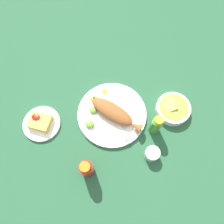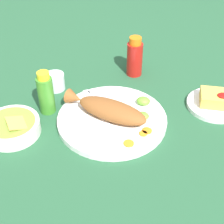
% 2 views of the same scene
% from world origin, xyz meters
% --- Properties ---
extents(ground_plane, '(4.00, 4.00, 0.00)m').
position_xyz_m(ground_plane, '(0.00, 0.00, 0.00)').
color(ground_plane, '#235133').
extents(main_plate, '(0.32, 0.32, 0.02)m').
position_xyz_m(main_plate, '(0.00, 0.00, 0.01)').
color(main_plate, white).
rests_on(main_plate, ground_plane).
extents(fried_fish, '(0.27, 0.15, 0.05)m').
position_xyz_m(fried_fish, '(-0.01, 0.00, 0.04)').
color(fried_fish, brown).
rests_on(fried_fish, main_plate).
extents(fork_near, '(0.11, 0.16, 0.00)m').
position_xyz_m(fork_near, '(-0.06, 0.05, 0.02)').
color(fork_near, silver).
rests_on(fork_near, main_plate).
extents(fork_far, '(0.17, 0.10, 0.00)m').
position_xyz_m(fork_far, '(-0.02, 0.08, 0.02)').
color(fork_far, silver).
rests_on(fork_far, main_plate).
extents(carrot_slice_near, '(0.03, 0.03, 0.00)m').
position_xyz_m(carrot_slice_near, '(0.06, -0.10, 0.02)').
color(carrot_slice_near, orange).
rests_on(carrot_slice_near, main_plate).
extents(carrot_slice_mid, '(0.03, 0.03, 0.00)m').
position_xyz_m(carrot_slice_mid, '(0.11, -0.04, 0.02)').
color(carrot_slice_mid, orange).
rests_on(carrot_slice_mid, main_plate).
extents(carrot_slice_far, '(0.02, 0.02, 0.00)m').
position_xyz_m(carrot_slice_far, '(0.10, -0.06, 0.02)').
color(carrot_slice_far, orange).
rests_on(carrot_slice_far, main_plate).
extents(lime_wedge_main, '(0.04, 0.03, 0.02)m').
position_xyz_m(lime_wedge_main, '(0.09, 0.01, 0.03)').
color(lime_wedge_main, '#6BB233').
rests_on(lime_wedge_main, main_plate).
extents(lime_wedge_side, '(0.04, 0.04, 0.02)m').
position_xyz_m(lime_wedge_side, '(0.08, 0.08, 0.03)').
color(lime_wedge_side, '#6BB233').
rests_on(lime_wedge_side, main_plate).
extents(hot_sauce_bottle_red, '(0.06, 0.06, 0.14)m').
position_xyz_m(hot_sauce_bottle_red, '(0.03, 0.28, 0.07)').
color(hot_sauce_bottle_red, '#B21914').
rests_on(hot_sauce_bottle_red, ground_plane).
extents(hot_sauce_bottle_green, '(0.05, 0.05, 0.14)m').
position_xyz_m(hot_sauce_bottle_green, '(-0.20, 0.02, 0.07)').
color(hot_sauce_bottle_green, '#3D8428').
rests_on(hot_sauce_bottle_green, ground_plane).
extents(salt_cup, '(0.06, 0.06, 0.06)m').
position_xyz_m(salt_cup, '(-0.22, 0.14, 0.02)').
color(salt_cup, silver).
rests_on(salt_cup, ground_plane).
extents(side_plate_fries, '(0.17, 0.17, 0.01)m').
position_xyz_m(side_plate_fries, '(0.31, 0.13, 0.01)').
color(side_plate_fries, white).
rests_on(side_plate_fries, ground_plane).
extents(fries_pile, '(0.10, 0.08, 0.04)m').
position_xyz_m(fries_pile, '(0.31, 0.13, 0.03)').
color(fries_pile, gold).
rests_on(fries_pile, side_plate_fries).
extents(guacamole_bowl, '(0.16, 0.16, 0.05)m').
position_xyz_m(guacamole_bowl, '(-0.27, -0.09, 0.02)').
color(guacamole_bowl, white).
rests_on(guacamole_bowl, ground_plane).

